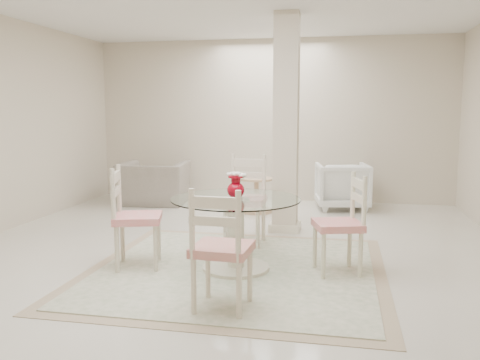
% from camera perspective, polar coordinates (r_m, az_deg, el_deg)
% --- Properties ---
extents(ground, '(7.00, 7.00, 0.00)m').
position_cam_1_polar(ground, '(5.40, -1.85, -8.56)').
color(ground, white).
rests_on(ground, ground).
extents(room_shell, '(6.02, 7.02, 2.71)m').
position_cam_1_polar(room_shell, '(5.19, -1.94, 11.51)').
color(room_shell, beige).
rests_on(room_shell, ground).
extents(column, '(0.30, 0.30, 2.70)m').
position_cam_1_polar(column, '(6.38, 5.20, 6.26)').
color(column, beige).
rests_on(column, ground).
extents(area_rug, '(2.81, 2.81, 0.02)m').
position_cam_1_polar(area_rug, '(4.93, -0.47, -10.05)').
color(area_rug, tan).
rests_on(area_rug, ground).
extents(dining_table, '(1.22, 1.22, 0.70)m').
position_cam_1_polar(dining_table, '(4.84, -0.47, -6.10)').
color(dining_table, beige).
rests_on(dining_table, ground).
extents(red_vase, '(0.19, 0.16, 0.25)m').
position_cam_1_polar(red_vase, '(4.75, -0.47, -0.66)').
color(red_vase, '#A20416').
rests_on(red_vase, dining_table).
extents(dining_chair_east, '(0.51, 0.51, 1.04)m').
position_cam_1_polar(dining_chair_east, '(4.81, 11.71, -4.03)').
color(dining_chair_east, '#ECE5C2').
rests_on(dining_chair_east, ground).
extents(dining_chair_north, '(0.46, 0.46, 1.12)m').
position_cam_1_polar(dining_chair_north, '(5.79, 0.70, -1.43)').
color(dining_chair_north, '#F0E0C5').
rests_on(dining_chair_north, ground).
extents(dining_chair_west, '(0.54, 0.54, 1.09)m').
position_cam_1_polar(dining_chair_west, '(4.99, -12.24, -3.28)').
color(dining_chair_west, beige).
rests_on(dining_chair_west, ground).
extents(dining_chair_south, '(0.45, 0.45, 1.06)m').
position_cam_1_polar(dining_chair_south, '(3.81, -2.29, -6.83)').
color(dining_chair_south, '#F3E5C8').
rests_on(dining_chair_south, ground).
extents(recliner_taupe, '(1.13, 1.01, 0.68)m').
position_cam_1_polar(recliner_taupe, '(8.40, -9.61, -0.35)').
color(recliner_taupe, gray).
rests_on(recliner_taupe, ground).
extents(armchair_white, '(0.88, 0.90, 0.72)m').
position_cam_1_polar(armchair_white, '(8.03, 11.38, -0.64)').
color(armchair_white, white).
rests_on(armchair_white, ground).
extents(side_table, '(0.50, 0.50, 0.52)m').
position_cam_1_polar(side_table, '(7.62, 1.86, -1.85)').
color(side_table, tan).
rests_on(side_table, ground).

